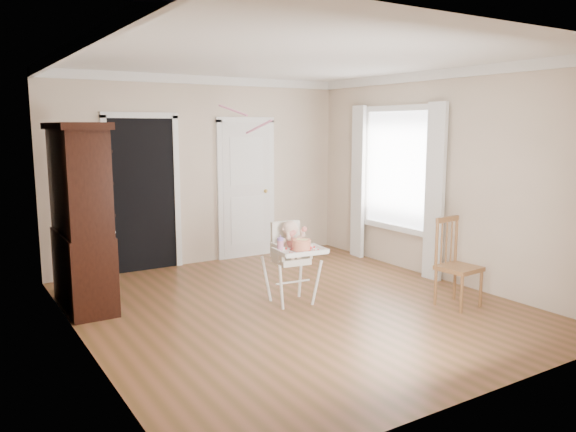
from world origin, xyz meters
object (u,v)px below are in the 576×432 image
high_chair (291,253)px  china_cabinet (81,217)px  cake (301,245)px  sippy_cup (280,244)px  dining_chair (457,265)px

high_chair → china_cabinet: bearing=157.6°
cake → sippy_cup: 0.23m
high_chair → china_cabinet: china_cabinet is taller
cake → china_cabinet: bearing=146.9°
china_cabinet → dining_chair: (3.54, -2.15, -0.56)m
dining_chair → cake: bearing=146.5°
cake → dining_chair: 1.76m
sippy_cup → china_cabinet: china_cabinet is taller
cake → dining_chair: bearing=-28.7°
cake → dining_chair: (1.52, -0.84, -0.25)m
sippy_cup → dining_chair: bearing=-28.9°
cake → sippy_cup: bearing=150.2°
cake → dining_chair: dining_chair is taller
high_chair → cake: bearing=-85.2°
cake → dining_chair: size_ratio=0.26×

